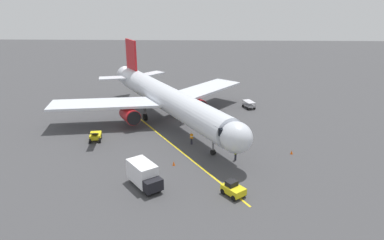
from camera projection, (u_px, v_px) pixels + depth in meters
The scene contains 11 objects.
ground_plane at pixel (179, 121), 56.52m from camera, with size 220.00×220.00×0.00m, color #424244.
apron_lead_in_line at pixel (163, 137), 49.81m from camera, with size 0.24×40.00×0.01m, color yellow.
airplane at pixel (166, 98), 54.35m from camera, with size 30.62×36.23×11.50m.
ground_crew_marshaller at pixel (236, 153), 42.64m from camera, with size 0.42×0.47×1.71m.
ground_crew_wing_walker at pixel (192, 138), 47.24m from camera, with size 0.46×0.46×1.71m.
box_truck_near_nose at pixel (144, 175), 36.50m from camera, with size 4.35×4.83×2.62m.
tug_portside at pixel (233, 189), 35.13m from camera, with size 2.62×2.73×1.50m.
baggage_cart_starboard_side at pixel (249, 105), 62.71m from camera, with size 2.28×2.93×1.27m.
belt_loader_rear_apron at pixel (95, 136), 48.51m from camera, with size 2.07×4.72×2.32m.
safety_cone_nose_left at pixel (174, 163), 41.47m from camera, with size 0.32×0.32×0.55m, color #F2590F.
safety_cone_nose_right at pixel (292, 152), 44.46m from camera, with size 0.32×0.32×0.55m, color #F2590F.
Camera 1 is at (-3.96, 53.11, 19.02)m, focal length 32.61 mm.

